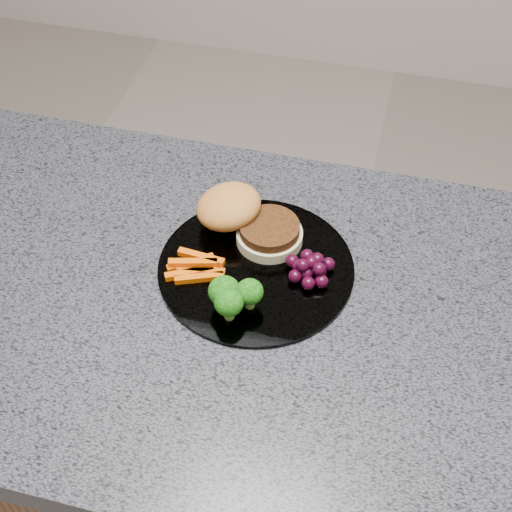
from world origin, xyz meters
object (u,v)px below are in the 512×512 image
at_px(plate, 256,268).
at_px(grape_bunch, 310,268).
at_px(burger, 243,218).
at_px(island_cabinet, 293,482).

relative_size(plate, grape_bunch, 4.01).
bearing_deg(burger, grape_bunch, -19.35).
xyz_separation_m(island_cabinet, grape_bunch, (-0.01, 0.06, 0.49)).
xyz_separation_m(plate, grape_bunch, (0.07, 0.00, 0.02)).
bearing_deg(burger, plate, -51.21).
bearing_deg(plate, island_cabinet, -36.17).
bearing_deg(plate, grape_bunch, 2.33).
relative_size(island_cabinet, plate, 4.62).
relative_size(island_cabinet, grape_bunch, 18.53).
distance_m(plate, burger, 0.08).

